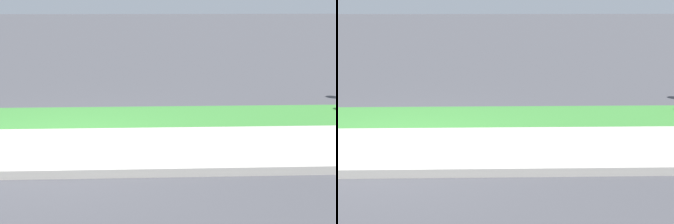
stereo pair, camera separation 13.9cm
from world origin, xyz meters
TOP-DOWN VIEW (x-y plane):
  - ground_plane at (0.00, 0.00)m, footprint 120.00×120.00m
  - sidewalk_pavement at (0.00, 0.00)m, footprint 18.00×2.23m
  - grass_verge at (0.00, 1.97)m, footprint 18.00×1.71m
  - street_curb at (0.00, -1.19)m, footprint 18.00×0.16m

SIDE VIEW (x-z plane):
  - ground_plane at x=0.00m, z-range 0.00..0.00m
  - grass_verge at x=0.00m, z-range 0.00..0.01m
  - sidewalk_pavement at x=0.00m, z-range 0.00..0.01m
  - street_curb at x=0.00m, z-range 0.00..0.12m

